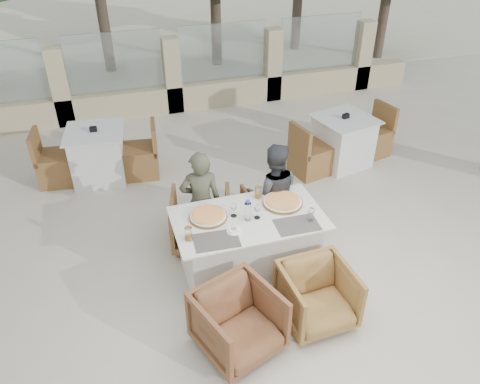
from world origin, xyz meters
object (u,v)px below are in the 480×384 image
object	(u,v)px
wine_glass_near	(257,211)
armchair_far_right	(270,208)
pizza_right	(283,201)
bg_table_a	(98,155)
olive_dish	(234,230)
wine_glass_corner	(311,213)
armchair_near_right	(317,296)
beer_glass_right	(258,192)
bg_table_b	(342,141)
water_bottle	(248,210)
diner_left	(201,202)
wine_glass_centre	(234,209)
beer_glass_left	(189,234)
pizza_left	(208,216)
dining_table	(248,245)
armchair_near_left	(238,322)
armchair_far_left	(201,219)
diner_right	(273,194)

from	to	relation	value
wine_glass_near	armchair_far_right	bearing A→B (deg)	59.28
pizza_right	bg_table_a	bearing A→B (deg)	127.50
armchair_far_right	olive_dish	bearing A→B (deg)	44.76
wine_glass_corner	armchair_near_right	world-z (taller)	wine_glass_corner
beer_glass_right	bg_table_a	size ratio (longest dim) A/B	0.09
bg_table_a	bg_table_b	size ratio (longest dim) A/B	1.00
water_bottle	beer_glass_right	xyz separation A→B (m)	(0.24, 0.35, -0.05)
olive_dish	diner_left	distance (m)	0.80
wine_glass_centre	diner_left	size ratio (longest dim) A/B	0.14
pizza_right	water_bottle	bearing A→B (deg)	-160.67
diner_left	armchair_far_right	bearing A→B (deg)	-163.66
wine_glass_near	bg_table_a	distance (m)	3.08
beer_glass_left	armchair_far_right	xyz separation A→B (m)	(1.22, 0.90, -0.57)
water_bottle	pizza_left	bearing A→B (deg)	158.74
diner_left	bg_table_b	distance (m)	2.88
dining_table	armchair_near_left	world-z (taller)	dining_table
pizza_right	beer_glass_right	bearing A→B (deg)	139.06
dining_table	water_bottle	xyz separation A→B (m)	(-0.02, -0.03, 0.51)
armchair_far_left	bg_table_b	xyz separation A→B (m)	(2.53, 1.21, 0.05)
armchair_far_left	wine_glass_centre	bearing A→B (deg)	123.75
armchair_near_left	bg_table_b	bearing A→B (deg)	28.36
beer_glass_right	armchair_far_left	size ratio (longest dim) A/B	0.20
water_bottle	diner_right	size ratio (longest dim) A/B	0.19
wine_glass_corner	armchair_far_left	size ratio (longest dim) A/B	0.25
pizza_left	wine_glass_centre	xyz separation A→B (m)	(0.27, -0.05, 0.07)
pizza_left	wine_glass_corner	size ratio (longest dim) A/B	2.20
wine_glass_corner	dining_table	bearing A→B (deg)	157.40
pizza_right	bg_table_b	size ratio (longest dim) A/B	0.27
wine_glass_centre	beer_glass_left	size ratio (longest dim) A/B	1.25
dining_table	diner_left	bearing A→B (deg)	122.67
pizza_right	diner_left	bearing A→B (deg)	150.25
beer_glass_right	armchair_near_left	size ratio (longest dim) A/B	0.20
pizza_left	armchair_near_right	world-z (taller)	pizza_left
armchair_near_left	wine_glass_near	bearing A→B (deg)	42.01
wine_glass_centre	armchair_far_right	bearing A→B (deg)	44.09
armchair_far_right	bg_table_b	bearing A→B (deg)	-149.67
diner_right	bg_table_b	bearing A→B (deg)	-126.42
armchair_near_right	bg_table_b	world-z (taller)	bg_table_b
wine_glass_near	wine_glass_corner	size ratio (longest dim) A/B	1.00
wine_glass_near	bg_table_b	world-z (taller)	wine_glass_near
pizza_right	water_bottle	world-z (taller)	water_bottle
pizza_right	beer_glass_right	xyz separation A→B (m)	(-0.22, 0.19, 0.04)
armchair_near_left	bg_table_a	xyz separation A→B (m)	(-1.04, 3.54, 0.06)
dining_table	olive_dish	world-z (taller)	olive_dish
water_bottle	diner_right	distance (m)	0.75
armchair_near_right	olive_dish	bearing A→B (deg)	131.85
beer_glass_left	armchair_near_left	xyz separation A→B (m)	(0.27, -0.78, -0.52)
bg_table_a	diner_left	bearing A→B (deg)	-54.46
wine_glass_corner	armchair_far_left	xyz separation A→B (m)	(-0.96, 0.94, -0.53)
beer_glass_left	diner_left	distance (m)	0.84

